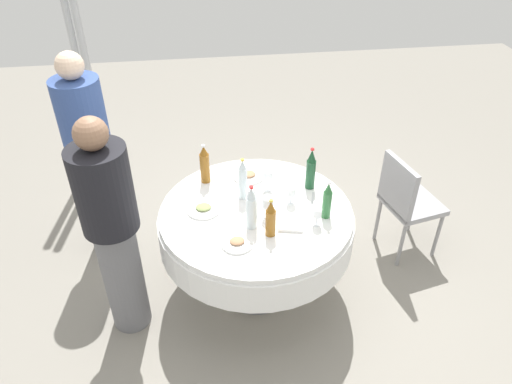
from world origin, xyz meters
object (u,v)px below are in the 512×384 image
object	(u,v)px
bottle_clear_right	(243,180)
wine_glass_mid	(291,192)
bottle_clear_rear	(251,208)
wine_glass_inner	(317,214)
bottle_amber_east	(271,219)
chair_mid	(406,199)
dining_table	(256,227)
bottle_amber_south	(205,165)
person_east	(113,230)
wine_glass_west	(268,177)
person_rear	(91,155)
plate_west	(204,209)
wine_glass_right	(252,195)
plate_outer	(248,176)
plate_front	(237,243)
wine_glass_south	(268,203)
bottle_dark_green_mid	(311,170)
bottle_green_left	(327,201)

from	to	relation	value
bottle_clear_right	wine_glass_mid	bearing A→B (deg)	161.45
bottle_clear_rear	wine_glass_inner	size ratio (longest dim) A/B	2.50
bottle_amber_east	chair_mid	distance (m)	1.31
dining_table	bottle_clear_rear	size ratio (longest dim) A/B	4.22
bottle_amber_south	person_east	xyz separation A→B (m)	(0.59, 0.58, -0.05)
wine_glass_mid	wine_glass_west	size ratio (longest dim) A/B	0.81
person_rear	dining_table	bearing A→B (deg)	-90.00
dining_table	plate_west	xyz separation A→B (m)	(0.35, -0.05, 0.16)
wine_glass_right	wine_glass_west	xyz separation A→B (m)	(-0.14, -0.19, 0.00)
plate_west	plate_outer	size ratio (longest dim) A/B	0.99
dining_table	plate_front	xyz separation A→B (m)	(0.16, 0.32, 0.16)
wine_glass_inner	person_east	world-z (taller)	person_east
bottle_amber_east	plate_front	size ratio (longest dim) A/B	1.33
bottle_amber_south	plate_outer	bearing A→B (deg)	-177.78
plate_outer	chair_mid	bearing A→B (deg)	173.21
bottle_clear_right	person_rear	bearing A→B (deg)	-25.42
wine_glass_right	plate_front	world-z (taller)	wine_glass_right
plate_west	chair_mid	world-z (taller)	chair_mid
wine_glass_south	plate_outer	world-z (taller)	wine_glass_south
dining_table	bottle_clear_rear	distance (m)	0.35
wine_glass_right	wine_glass_inner	distance (m)	0.46
bottle_amber_south	plate_front	bearing A→B (deg)	102.34
wine_glass_south	wine_glass_west	size ratio (longest dim) A/B	1.00
wine_glass_right	dining_table	bearing A→B (deg)	117.83
dining_table	plate_front	world-z (taller)	plate_front
wine_glass_south	person_east	xyz separation A→B (m)	(0.98, 0.11, -0.02)
bottle_clear_right	wine_glass_inner	bearing A→B (deg)	140.40
plate_west	plate_outer	xyz separation A→B (m)	(-0.35, -0.36, -0.00)
bottle_dark_green_mid	person_east	distance (m)	1.39
bottle_green_left	wine_glass_mid	world-z (taller)	bottle_green_left
bottle_green_left	wine_glass_south	distance (m)	0.39
person_east	chair_mid	world-z (taller)	person_east
person_east	plate_front	bearing A→B (deg)	-111.80
bottle_clear_right	plate_outer	bearing A→B (deg)	-105.17
bottle_clear_rear	wine_glass_west	distance (m)	0.43
person_rear	plate_front	bearing A→B (deg)	-104.83
plate_front	bottle_amber_east	bearing A→B (deg)	-163.62
bottle_green_left	bottle_dark_green_mid	distance (m)	0.35
dining_table	plate_front	distance (m)	0.40
person_rear	wine_glass_inner	bearing A→B (deg)	-89.74
wine_glass_inner	dining_table	bearing A→B (deg)	-29.11
wine_glass_west	plate_outer	xyz separation A→B (m)	(0.12, -0.18, -0.10)
bottle_amber_east	person_rear	bearing A→B (deg)	-37.55
wine_glass_mid	plate_west	world-z (taller)	wine_glass_mid
bottle_green_left	person_rear	xyz separation A→B (m)	(1.60, -0.80, -0.00)
wine_glass_south	chair_mid	xyz separation A→B (m)	(-1.14, -0.34, -0.33)
wine_glass_mid	person_east	xyz separation A→B (m)	(1.16, 0.24, 0.00)
plate_west	bottle_amber_south	bearing A→B (deg)	-95.49
bottle_clear_right	bottle_dark_green_mid	xyz separation A→B (m)	(-0.49, -0.06, 0.00)
wine_glass_south	bottle_dark_green_mid	bearing A→B (deg)	-140.35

